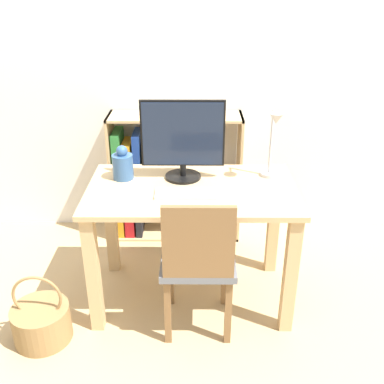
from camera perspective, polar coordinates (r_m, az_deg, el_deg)
ground_plane at (r=2.93m, az=-0.01°, el=-12.91°), size 10.00×10.00×0.00m
wall_back at (r=3.27m, az=0.09°, el=16.49°), size 8.00×0.05×2.60m
desk at (r=2.59m, az=-0.01°, el=-2.53°), size 1.18×0.69×0.75m
monitor at (r=2.56m, az=-1.19°, el=6.93°), size 0.48×0.21×0.46m
keyboard at (r=2.44m, az=-0.81°, el=-0.22°), size 0.33×0.12×0.02m
vase at (r=2.64m, az=-8.78°, el=3.42°), size 0.12×0.12×0.20m
desk_lamp at (r=2.58m, az=10.27°, el=6.68°), size 0.10×0.19×0.41m
chair at (r=2.41m, az=0.78°, el=-8.60°), size 0.40×0.40×0.86m
bookshelf at (r=3.35m, az=-5.20°, el=1.79°), size 0.95×0.28×0.95m
basket at (r=2.70m, az=-18.56°, el=-15.35°), size 0.32×0.32×0.42m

